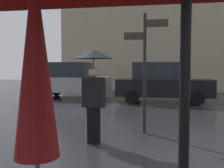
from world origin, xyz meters
TOP-DOWN VIEW (x-y plane):
  - folded_patio_umbrella_far at (-1.49, -1.13)m, footprint 0.47×0.47m
  - pedestrian_with_umbrella at (-1.94, 2.46)m, footprint 0.84×0.84m
  - parked_car_left at (-0.37, 9.58)m, footprint 4.42×1.85m
  - parked_car_right at (-5.22, 10.61)m, footprint 4.02×1.97m
  - street_signpost at (-0.90, 3.54)m, footprint 1.08×0.08m

SIDE VIEW (x-z plane):
  - parked_car_left at x=-0.37m, z-range 0.00..1.91m
  - parked_car_right at x=-5.22m, z-range 0.01..1.95m
  - pedestrian_with_umbrella at x=-1.94m, z-range 0.47..2.50m
  - folded_patio_umbrella_far at x=-1.49m, z-range 0.38..2.86m
  - street_signpost at x=-0.90m, z-range 0.32..3.30m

